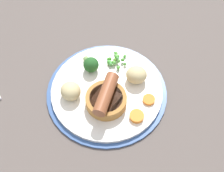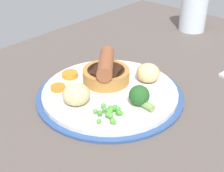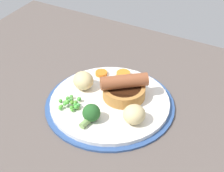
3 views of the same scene
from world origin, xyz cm
name	(u,v)px [view 3 (image 3 of 3)]	position (x,y,z in cm)	size (l,w,h in cm)	color
dining_table	(122,127)	(0.00, 0.00, 1.50)	(110.00, 80.00, 3.00)	#564C47
dinner_plate	(110,103)	(4.86, -3.54, 3.57)	(28.80, 28.80, 1.40)	#2D4C84
sausage_pudding	(124,89)	(2.85, -6.39, 6.53)	(9.97, 9.51, 5.63)	#AD7538
pea_pile	(71,103)	(11.30, 2.24, 5.29)	(5.46, 4.74, 1.80)	#549F44
broccoli_floret_near	(91,113)	(5.18, 3.88, 6.20)	(3.76, 5.31, 3.76)	#235623
potato_chunk_0	(83,81)	(12.51, -4.84, 6.39)	(4.65, 5.05, 3.98)	#CCB77F
potato_chunk_2	(133,116)	(-2.76, 0.48, 6.31)	(4.84, 4.64, 3.82)	#CCB77F
carrot_slice_1	(101,73)	(11.49, -11.29, 4.78)	(2.88, 2.88, 0.75)	orange
carrot_slice_2	(123,74)	(6.55, -13.29, 4.91)	(3.30, 3.30, 1.02)	orange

